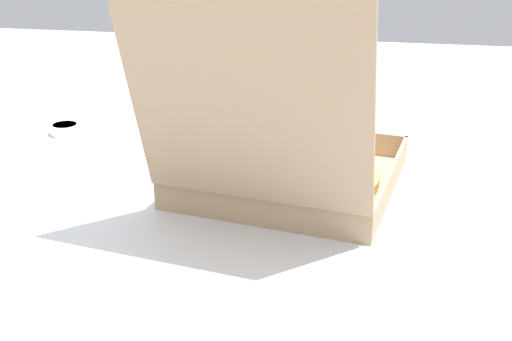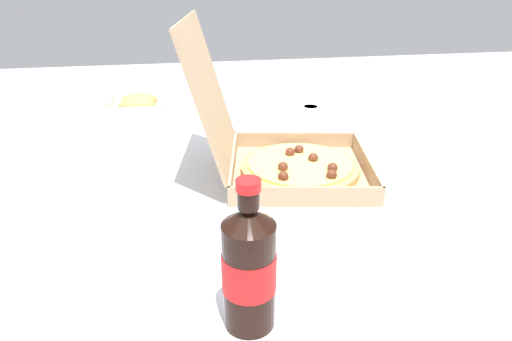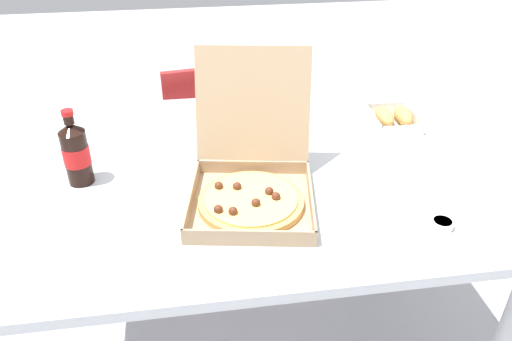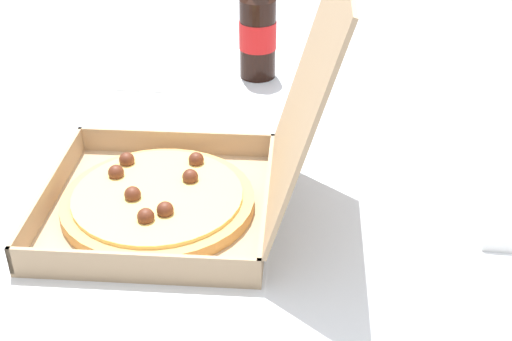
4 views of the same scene
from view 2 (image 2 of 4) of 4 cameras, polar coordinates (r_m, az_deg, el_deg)
The scene contains 7 objects.
dining_table at distance 1.11m, azimuth -5.29°, elevation -3.81°, with size 1.44×1.06×0.75m.
pizza_box_open at distance 1.07m, azimuth 3.57°, elevation 1.96°, with size 0.39×0.46×0.36m.
bread_side_box at distance 1.58m, azimuth -14.47°, elevation 7.97°, with size 0.16×0.20×0.06m.
cola_bottle at distance 0.62m, azimuth -0.89°, elevation -11.99°, with size 0.07×0.07×0.22m.
paper_menu at distance 0.71m, azimuth 19.02°, elevation -18.03°, with size 0.21×0.15×0.00m, color white.
napkin_pile at distance 1.17m, azimuth -20.34°, elevation 0.33°, with size 0.11×0.11×0.02m, color white.
dipping_sauce_cup at distance 1.55m, azimuth 6.83°, elevation 7.65°, with size 0.06×0.06×0.02m.
Camera 2 is at (-0.97, 0.06, 1.22)m, focal length 32.01 mm.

